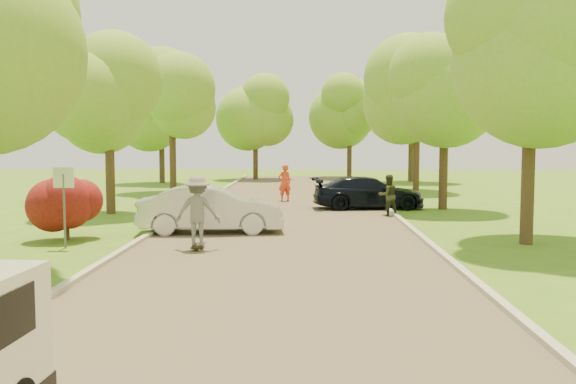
# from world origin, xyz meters

# --- Properties ---
(ground) EXTENTS (100.00, 100.00, 0.00)m
(ground) POSITION_xyz_m (0.00, 0.00, 0.00)
(ground) COLOR #3B6F1A
(ground) RESTS_ON ground
(road) EXTENTS (8.00, 60.00, 0.01)m
(road) POSITION_xyz_m (0.00, 8.00, 0.01)
(road) COLOR #4C4438
(road) RESTS_ON ground
(curb_left) EXTENTS (0.18, 60.00, 0.12)m
(curb_left) POSITION_xyz_m (-4.05, 8.00, 0.06)
(curb_left) COLOR #B2AD9E
(curb_left) RESTS_ON ground
(curb_right) EXTENTS (0.18, 60.00, 0.12)m
(curb_right) POSITION_xyz_m (4.05, 8.00, 0.06)
(curb_right) COLOR #B2AD9E
(curb_right) RESTS_ON ground
(street_sign) EXTENTS (0.55, 0.06, 2.17)m
(street_sign) POSITION_xyz_m (-5.80, 4.00, 1.56)
(street_sign) COLOR #59595E
(street_sign) RESTS_ON ground
(red_shrub) EXTENTS (1.70, 1.70, 1.95)m
(red_shrub) POSITION_xyz_m (-6.30, 5.50, 1.10)
(red_shrub) COLOR #382619
(red_shrub) RESTS_ON ground
(tree_l_midb) EXTENTS (4.30, 4.20, 6.62)m
(tree_l_midb) POSITION_xyz_m (-6.81, 12.00, 4.59)
(tree_l_midb) COLOR #382619
(tree_l_midb) RESTS_ON ground
(tree_l_far) EXTENTS (4.92, 4.80, 7.79)m
(tree_l_far) POSITION_xyz_m (-6.39, 22.00, 5.47)
(tree_l_far) COLOR #382619
(tree_l_far) RESTS_ON ground
(tree_r_mida) EXTENTS (5.13, 5.00, 7.95)m
(tree_r_mida) POSITION_xyz_m (7.02, 5.00, 5.54)
(tree_r_mida) COLOR #382619
(tree_r_mida) RESTS_ON ground
(tree_r_midb) EXTENTS (4.51, 4.40, 7.01)m
(tree_r_midb) POSITION_xyz_m (6.60, 14.00, 4.88)
(tree_r_midb) COLOR #382619
(tree_r_midb) RESTS_ON ground
(tree_r_far) EXTENTS (5.33, 5.20, 8.34)m
(tree_r_far) POSITION_xyz_m (7.23, 24.00, 5.83)
(tree_r_far) COLOR #382619
(tree_r_far) RESTS_ON ground
(tree_bg_a) EXTENTS (5.12, 5.00, 7.72)m
(tree_bg_a) POSITION_xyz_m (-8.78, 30.00, 5.31)
(tree_bg_a) COLOR #382619
(tree_bg_a) RESTS_ON ground
(tree_bg_b) EXTENTS (5.12, 5.00, 7.95)m
(tree_bg_b) POSITION_xyz_m (8.22, 32.00, 5.54)
(tree_bg_b) COLOR #382619
(tree_bg_b) RESTS_ON ground
(tree_bg_c) EXTENTS (4.92, 4.80, 7.33)m
(tree_bg_c) POSITION_xyz_m (-2.79, 34.00, 5.02)
(tree_bg_c) COLOR #382619
(tree_bg_c) RESTS_ON ground
(tree_bg_d) EXTENTS (5.12, 5.00, 7.72)m
(tree_bg_d) POSITION_xyz_m (4.22, 36.00, 5.31)
(tree_bg_d) COLOR #382619
(tree_bg_d) RESTS_ON ground
(silver_sedan) EXTENTS (4.63, 1.98, 1.48)m
(silver_sedan) POSITION_xyz_m (-2.30, 6.96, 0.74)
(silver_sedan) COLOR silver
(silver_sedan) RESTS_ON ground
(dark_sedan) EXTENTS (4.83, 2.35, 1.35)m
(dark_sedan) POSITION_xyz_m (3.30, 14.11, 0.68)
(dark_sedan) COLOR black
(dark_sedan) RESTS_ON ground
(longboard) EXTENTS (0.27, 0.95, 0.11)m
(longboard) POSITION_xyz_m (-2.20, 3.86, 0.10)
(longboard) COLOR black
(longboard) RESTS_ON ground
(skateboarder) EXTENTS (1.20, 0.70, 1.85)m
(skateboarder) POSITION_xyz_m (-2.20, 3.86, 1.04)
(skateboarder) COLOR slate
(skateboarder) RESTS_ON longboard
(person_striped) EXTENTS (0.75, 0.64, 1.75)m
(person_striped) POSITION_xyz_m (-0.34, 17.32, 0.87)
(person_striped) COLOR red
(person_striped) RESTS_ON ground
(person_olive) EXTENTS (0.92, 0.81, 1.58)m
(person_olive) POSITION_xyz_m (3.80, 11.55, 0.79)
(person_olive) COLOR #282D1B
(person_olive) RESTS_ON ground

